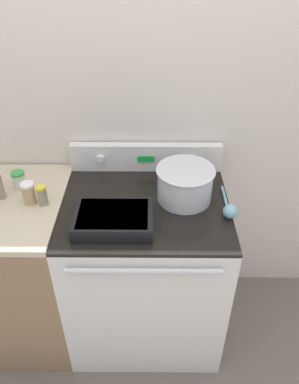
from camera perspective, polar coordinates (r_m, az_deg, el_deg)
name	(u,v)px	position (r m, az deg, el deg)	size (l,w,h in m)	color
ground_plane	(146,372)	(2.32, -0.61, -25.78)	(12.00, 12.00, 0.00)	#6B6056
kitchen_wall	(146,110)	(1.97, -0.53, 12.38)	(8.00, 0.05, 2.50)	beige
stove_range	(146,270)	(2.13, -0.55, -11.73)	(0.81, 0.71, 0.93)	silver
control_panel	(146,157)	(2.03, -0.51, 5.35)	(0.81, 0.07, 0.15)	silver
side_counter	(33,268)	(2.22, -17.36, -11.03)	(0.45, 0.68, 0.94)	#896B4C
mixing_bowl	(185,182)	(1.80, 5.43, 1.48)	(0.28, 0.28, 0.17)	silver
casserole_dish	(113,218)	(1.67, -5.54, -4.04)	(0.35, 0.24, 0.07)	black
ladle	(230,210)	(1.77, 12.12, -2.69)	(0.07, 0.26, 0.07)	#7AB2C6
spice_jar_yellow_cap	(42,195)	(1.83, -16.02, -0.47)	(0.05, 0.05, 0.10)	gray
spice_jar_white_cap	(29,193)	(1.86, -17.92, -0.16)	(0.06, 0.06, 0.11)	tan
spice_jar_green_cap	(19,180)	(1.98, -19.27, 1.74)	(0.07, 0.07, 0.09)	beige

